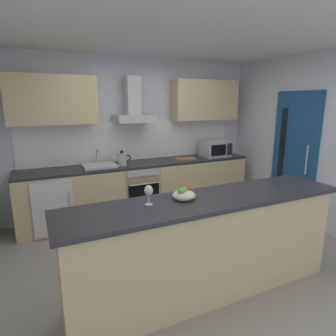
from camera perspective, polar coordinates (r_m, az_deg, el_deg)
ground at (r=3.78m, az=3.56°, el=-17.19°), size 5.38×4.74×0.02m
ceiling at (r=3.34m, az=4.27°, el=25.44°), size 5.38×4.74×0.02m
wall_back at (r=5.07m, az=-6.84°, el=6.29°), size 5.38×0.12×2.60m
wall_right at (r=4.82m, az=28.05°, el=4.49°), size 0.12×4.74×2.60m
backsplash_tile at (r=5.01m, az=-6.55°, el=5.41°), size 3.73×0.02×0.66m
counter_back at (r=4.89m, az=-5.14°, el=-4.11°), size 3.86×0.60×0.90m
counter_island at (r=2.95m, az=7.77°, el=-15.08°), size 2.83×0.64×1.01m
upper_cabinets at (r=4.82m, az=-6.14°, el=13.22°), size 3.81×0.32×0.70m
side_door at (r=5.05m, az=23.64°, el=2.11°), size 0.08×0.85×2.05m
oven at (r=4.84m, az=-5.95°, el=-4.19°), size 0.60×0.62×0.80m
refrigerator at (r=4.61m, az=-22.01°, el=-6.47°), size 0.58×0.60×0.85m
microwave at (r=5.35m, az=9.39°, el=3.86°), size 0.50×0.38×0.30m
sink at (r=4.57m, az=-13.43°, el=0.56°), size 0.50×0.40×0.26m
kettle at (r=4.60m, az=-9.09°, el=1.80°), size 0.29×0.15×0.24m
range_hood at (r=4.75m, az=-6.86°, el=11.73°), size 0.62×0.45×0.72m
wine_glass at (r=2.52m, az=-3.86°, el=-4.63°), size 0.08×0.08×0.18m
fruit_bowl at (r=2.68m, az=3.14°, el=-5.29°), size 0.22×0.22×0.13m
chopping_board at (r=5.05m, az=3.40°, el=1.87°), size 0.39×0.30×0.02m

